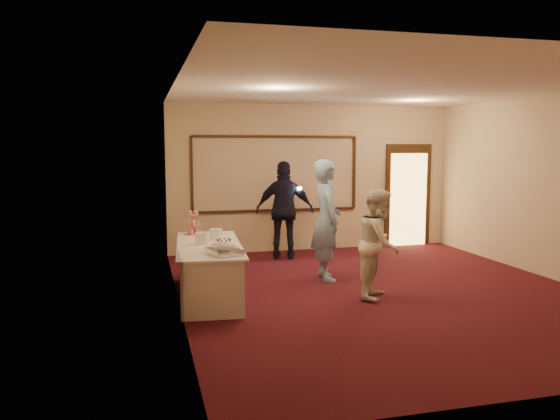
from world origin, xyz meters
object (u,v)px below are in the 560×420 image
at_px(buffet_table, 209,270).
at_px(plate_stack_b, 216,234).
at_px(guest, 285,210).
at_px(plate_stack_a, 202,238).
at_px(cupcake_stand, 194,225).
at_px(woman, 379,243).
at_px(pavlova_tray, 224,248).
at_px(tart, 221,246).
at_px(man, 326,220).

relative_size(buffet_table, plate_stack_b, 12.35).
bearing_deg(guest, plate_stack_a, 68.38).
xyz_separation_m(cupcake_stand, woman, (2.48, -1.54, -0.13)).
xyz_separation_m(cupcake_stand, guest, (1.86, 1.41, 0.02)).
height_order(cupcake_stand, guest, guest).
xyz_separation_m(buffet_table, guest, (1.74, 2.34, 0.55)).
relative_size(cupcake_stand, plate_stack_a, 2.08).
relative_size(pavlova_tray, cupcake_stand, 1.33).
height_order(cupcake_stand, plate_stack_a, cupcake_stand).
distance_m(buffet_table, tart, 0.55).
distance_m(plate_stack_b, guest, 2.56).
xyz_separation_m(buffet_table, plate_stack_b, (0.15, 0.34, 0.46)).
bearing_deg(cupcake_stand, plate_stack_b, -65.14).
relative_size(pavlova_tray, tart, 1.87).
bearing_deg(man, cupcake_stand, 83.33).
bearing_deg(man, pavlova_tray, 129.06).
height_order(tart, guest, guest).
bearing_deg(woman, plate_stack_b, 100.67).
bearing_deg(buffet_table, plate_stack_b, 66.35).
bearing_deg(woman, man, 52.42).
relative_size(cupcake_stand, man, 0.21).
relative_size(tart, man, 0.15).
xyz_separation_m(tart, guest, (1.61, 2.68, 0.14)).
distance_m(tart, guest, 3.13).
height_order(plate_stack_b, man, man).
relative_size(pavlova_tray, plate_stack_a, 2.77).
bearing_deg(tart, buffet_table, 110.18).
bearing_deg(plate_stack_b, woman, -23.35).
bearing_deg(buffet_table, man, 15.90).
bearing_deg(guest, cupcake_stand, 53.99).
relative_size(cupcake_stand, guest, 0.22).
distance_m(cupcake_stand, guest, 2.34).
bearing_deg(pavlova_tray, tart, 87.16).
height_order(plate_stack_a, guest, guest).
bearing_deg(plate_stack_b, plate_stack_a, -127.84).
relative_size(pavlova_tray, woman, 0.35).
xyz_separation_m(plate_stack_a, woman, (2.45, -0.64, -0.07)).
bearing_deg(woman, buffet_table, 109.37).
relative_size(pavlova_tray, guest, 0.29).
distance_m(tart, man, 2.05).
bearing_deg(plate_stack_a, cupcake_stand, 91.76).
relative_size(cupcake_stand, plate_stack_b, 2.13).
distance_m(pavlova_tray, tart, 0.44).
height_order(pavlova_tray, tart, pavlova_tray).
xyz_separation_m(pavlova_tray, cupcake_stand, (-0.23, 1.70, 0.07)).
bearing_deg(man, plate_stack_b, 100.22).
xyz_separation_m(plate_stack_b, man, (1.81, 0.22, 0.12)).
bearing_deg(plate_stack_b, pavlova_tray, -92.17).
distance_m(buffet_table, plate_stack_b, 0.59).
relative_size(plate_stack_a, plate_stack_b, 1.02).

